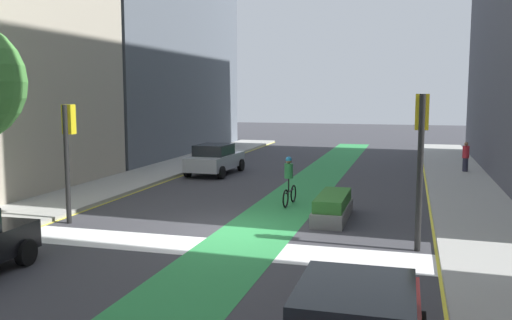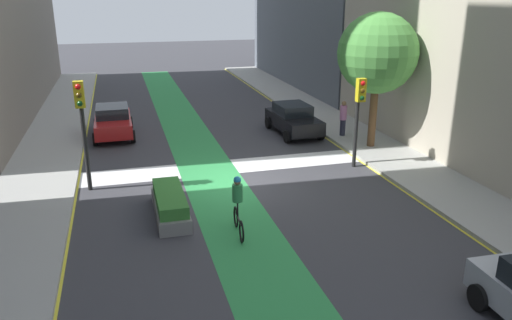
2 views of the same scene
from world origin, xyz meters
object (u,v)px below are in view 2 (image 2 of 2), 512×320
at_px(traffic_signal_near_right, 82,115).
at_px(median_planter, 170,204).
at_px(pedestrian_sidewalk_left_a, 343,118).
at_px(car_black_left_near, 293,119).
at_px(cyclist_in_lane, 238,204).
at_px(car_red_right_near, 113,121).
at_px(street_tree_near, 378,54).
at_px(traffic_signal_near_left, 359,106).

distance_m(traffic_signal_near_right, median_planter, 4.78).
bearing_deg(pedestrian_sidewalk_left_a, traffic_signal_near_right, 18.40).
xyz_separation_m(car_black_left_near, cyclist_in_lane, (5.50, 10.43, 0.17)).
height_order(traffic_signal_near_right, median_planter, traffic_signal_near_right).
relative_size(car_black_left_near, median_planter, 1.33).
relative_size(car_red_right_near, car_black_left_near, 0.99).
distance_m(traffic_signal_near_right, pedestrian_sidewalk_left_a, 13.05).
bearing_deg(street_tree_near, median_planter, 26.60).
bearing_deg(car_black_left_near, traffic_signal_near_right, 28.86).
distance_m(car_black_left_near, cyclist_in_lane, 11.79).
distance_m(cyclist_in_lane, pedestrian_sidewalk_left_a, 11.77).
height_order(car_red_right_near, cyclist_in_lane, cyclist_in_lane).
height_order(car_red_right_near, street_tree_near, street_tree_near).
height_order(street_tree_near, median_planter, street_tree_near).
distance_m(car_red_right_near, pedestrian_sidewalk_left_a, 11.86).
xyz_separation_m(traffic_signal_near_right, median_planter, (-2.70, 3.02, -2.53)).
xyz_separation_m(car_red_right_near, street_tree_near, (-11.85, 5.56, 3.70)).
xyz_separation_m(car_black_left_near, pedestrian_sidewalk_left_a, (-2.15, 1.49, 0.27)).
bearing_deg(median_planter, cyclist_in_lane, 135.74).
relative_size(car_red_right_near, cyclist_in_lane, 2.27).
height_order(traffic_signal_near_left, car_red_right_near, traffic_signal_near_left).
height_order(car_black_left_near, pedestrian_sidewalk_left_a, pedestrian_sidewalk_left_a).
bearing_deg(pedestrian_sidewalk_left_a, car_black_left_near, -34.70).
bearing_deg(median_planter, car_black_left_near, -130.75).
relative_size(street_tree_near, median_planter, 1.93).
relative_size(cyclist_in_lane, pedestrian_sidewalk_left_a, 1.04).
bearing_deg(street_tree_near, traffic_signal_near_left, 49.77).
height_order(traffic_signal_near_right, street_tree_near, street_tree_near).
bearing_deg(cyclist_in_lane, street_tree_near, -139.88).
bearing_deg(median_planter, traffic_signal_near_right, -48.15).
distance_m(car_black_left_near, median_planter, 11.34).
bearing_deg(car_black_left_near, street_tree_near, 127.23).
xyz_separation_m(traffic_signal_near_right, car_black_left_near, (-10.10, -5.57, -2.13)).
bearing_deg(cyclist_in_lane, traffic_signal_near_right, -46.62).
xyz_separation_m(traffic_signal_near_right, cyclist_in_lane, (-4.60, 4.87, -1.97)).
xyz_separation_m(traffic_signal_near_left, pedestrian_sidewalk_left_a, (-1.39, -4.32, -1.64)).
xyz_separation_m(traffic_signal_near_left, car_red_right_near, (9.93, -7.84, -1.90)).
bearing_deg(pedestrian_sidewalk_left_a, car_red_right_near, -17.27).
relative_size(traffic_signal_near_right, street_tree_near, 0.67).
height_order(traffic_signal_near_right, cyclist_in_lane, traffic_signal_near_right).
height_order(pedestrian_sidewalk_left_a, median_planter, pedestrian_sidewalk_left_a).
bearing_deg(median_planter, traffic_signal_near_left, -161.22).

